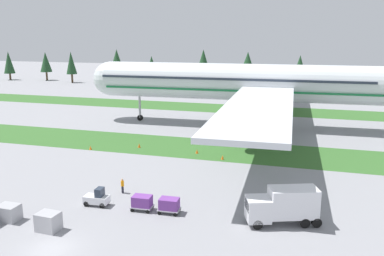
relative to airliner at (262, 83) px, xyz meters
name	(u,v)px	position (x,y,z in m)	size (l,w,h in m)	color
ground_plane	(52,248)	(-11.45, -51.27, -8.64)	(400.00, 400.00, 0.00)	gray
grass_strip_near	(176,146)	(-11.45, -17.87, -8.64)	(320.00, 11.79, 0.01)	#336028
grass_strip_far	(221,108)	(-11.45, 17.71, -8.64)	(320.00, 11.79, 0.01)	#336028
airliner	(262,83)	(0.00, 0.00, 0.00)	(69.43, 85.26, 24.11)	silver
baggage_tug	(97,198)	(-12.12, -42.21, -7.83)	(2.66, 1.42, 1.97)	silver
cargo_dolly_lead	(142,202)	(-7.10, -41.98, -7.72)	(2.27, 1.60, 1.55)	#A3A3A8
cargo_dolly_second	(169,204)	(-4.20, -41.85, -7.72)	(2.27, 1.60, 1.55)	#A3A3A8
catering_truck	(284,205)	(7.03, -41.11, -6.69)	(7.32, 4.52, 3.58)	silver
ground_crew_marshaller	(122,185)	(-11.05, -38.32, -7.70)	(0.44, 0.41, 1.74)	black
uld_container_1	(48,222)	(-13.67, -48.49, -7.78)	(2.00, 1.60, 1.72)	#A3A3A8
uld_container_2	(9,213)	(-18.66, -47.74, -7.86)	(2.00, 1.60, 1.57)	#A3A3A8
taxiway_marker_0	(139,145)	(-16.81, -20.14, -8.30)	(0.44, 0.44, 0.68)	orange
taxiway_marker_1	(223,157)	(-2.72, -22.65, -8.34)	(0.44, 0.44, 0.61)	orange
taxiway_marker_2	(197,151)	(-7.07, -20.75, -8.33)	(0.44, 0.44, 0.62)	orange
taxiway_marker_3	(90,148)	(-23.69, -23.36, -8.35)	(0.44, 0.44, 0.59)	orange
distant_tree_line	(265,67)	(-5.44, 57.09, -1.70)	(192.53, 11.53, 12.46)	#4C3823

